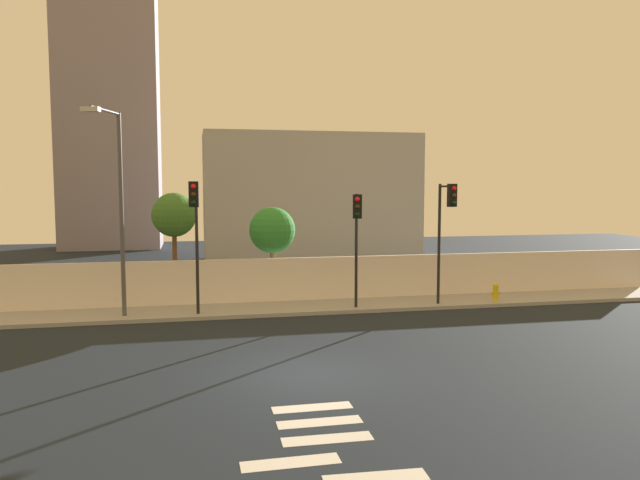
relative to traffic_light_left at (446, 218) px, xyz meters
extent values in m
plane|color=black|center=(-6.97, -7.06, -3.70)|extent=(80.00, 80.00, 0.00)
cube|color=#969696|center=(-6.97, 1.14, -3.62)|extent=(36.00, 2.40, 0.15)
cube|color=silver|center=(-6.97, 2.43, -2.65)|extent=(36.00, 0.18, 1.80)
cube|color=silver|center=(-6.84, -12.86, -3.69)|extent=(1.82, 0.52, 0.01)
cube|color=silver|center=(-8.16, -12.01, -3.69)|extent=(1.81, 0.46, 0.01)
cube|color=silver|center=(-7.30, -11.16, -3.69)|extent=(1.81, 0.47, 0.01)
cube|color=silver|center=(-7.28, -10.31, -3.69)|extent=(1.80, 0.45, 0.01)
cube|color=silver|center=(-7.27, -9.46, -3.69)|extent=(1.80, 0.44, 0.01)
cylinder|color=black|center=(-0.07, 0.49, -1.10)|extent=(0.12, 0.12, 4.89)
cylinder|color=black|center=(-0.01, 0.04, 1.25)|extent=(0.20, 0.91, 0.08)
cube|color=black|center=(0.06, -0.41, 0.90)|extent=(0.36, 0.24, 0.90)
sphere|color=red|center=(0.07, -0.53, 1.17)|extent=(0.18, 0.18, 0.18)
sphere|color=#33260A|center=(0.07, -0.53, 0.89)|extent=(0.18, 0.18, 0.18)
sphere|color=black|center=(0.07, -0.53, 0.61)|extent=(0.18, 0.18, 0.18)
cylinder|color=black|center=(-9.71, 0.49, -1.06)|extent=(0.12, 0.12, 4.96)
cylinder|color=black|center=(-9.76, -0.15, 1.32)|extent=(0.16, 1.28, 0.08)
cube|color=black|center=(-9.80, -0.79, 0.97)|extent=(0.35, 0.22, 0.90)
sphere|color=red|center=(-9.80, -0.91, 1.24)|extent=(0.18, 0.18, 0.18)
sphere|color=#33260A|center=(-9.80, -0.91, 0.96)|extent=(0.18, 0.18, 0.18)
sphere|color=black|center=(-9.80, -0.91, 0.68)|extent=(0.18, 0.18, 0.18)
cylinder|color=black|center=(-3.55, 0.49, -1.30)|extent=(0.12, 0.12, 4.49)
cylinder|color=black|center=(-3.70, -0.11, 0.85)|extent=(0.37, 1.21, 0.08)
cube|color=black|center=(-3.84, -0.71, 0.50)|extent=(0.38, 0.28, 0.90)
sphere|color=red|center=(-3.87, -0.82, 0.77)|extent=(0.18, 0.18, 0.18)
sphere|color=#33260A|center=(-3.87, -0.82, 0.49)|extent=(0.18, 0.18, 0.18)
sphere|color=black|center=(-3.87, -0.82, 0.21)|extent=(0.18, 0.18, 0.18)
cylinder|color=#4C4C51|center=(-12.40, 0.69, 0.17)|extent=(0.16, 0.16, 7.43)
cylinder|color=#4C4C51|center=(-12.71, -0.34, 3.84)|extent=(0.73, 2.09, 0.10)
cube|color=beige|center=(-13.03, -1.38, 3.74)|extent=(0.64, 0.40, 0.16)
cylinder|color=gold|center=(2.51, 0.51, -3.25)|extent=(0.24, 0.24, 0.59)
sphere|color=gold|center=(2.51, 0.51, -2.91)|extent=(0.26, 0.26, 0.26)
cylinder|color=gold|center=(2.34, 0.51, -3.22)|extent=(0.10, 0.09, 0.09)
cylinder|color=gold|center=(2.68, 0.51, -3.22)|extent=(0.10, 0.09, 0.09)
cylinder|color=brown|center=(-10.62, 3.24, -2.07)|extent=(0.19, 0.19, 3.26)
sphere|color=#3B702A|center=(-10.62, 3.24, 0.07)|extent=(1.83, 1.83, 1.83)
cylinder|color=brown|center=(-6.53, 3.24, -2.43)|extent=(0.23, 0.23, 2.53)
sphere|color=#308736|center=(-6.53, 3.24, -0.62)|extent=(1.98, 1.98, 1.98)
cube|color=#A4A4A4|center=(-2.40, 16.43, 0.44)|extent=(13.62, 6.00, 8.27)
cube|color=gray|center=(-16.29, 28.43, 12.58)|extent=(7.61, 5.00, 32.55)
camera|label=1|loc=(-9.76, -22.23, 1.24)|focal=33.63mm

